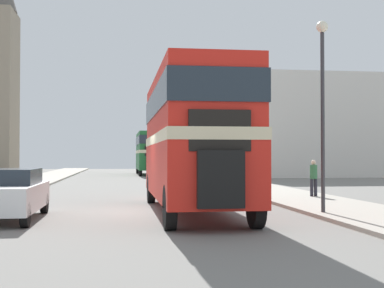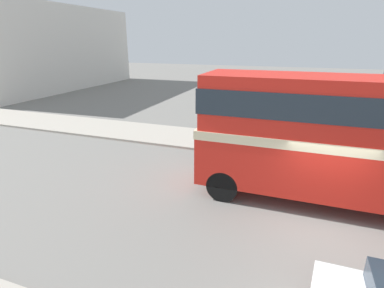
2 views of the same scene
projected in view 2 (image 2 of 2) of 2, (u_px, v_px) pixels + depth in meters
The scene contains 6 objects.
ground_plane at pixel (322, 226), 9.18m from camera, with size 120.00×120.00×0.00m, color slate.
sidewalk_right at pixel (316, 152), 15.16m from camera, with size 3.50×120.00×0.12m.
double_decker_bus at pixel (350, 133), 9.57m from camera, with size 2.49×9.92×4.35m.
pedestrian_walking at pixel (239, 123), 16.80m from camera, with size 0.31×0.31×1.54m.
street_lamp at pixel (384, 78), 12.05m from camera, with size 0.36×0.36×5.86m.
shop_building_block at pixel (38, 48), 35.02m from camera, with size 21.54×11.09×9.01m.
Camera 2 is at (-8.73, 1.09, 5.40)m, focal length 28.00 mm.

